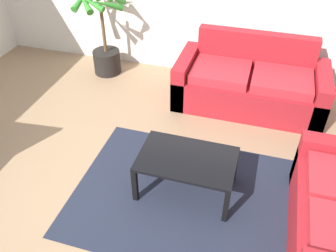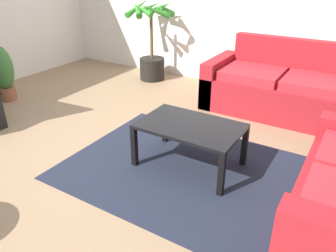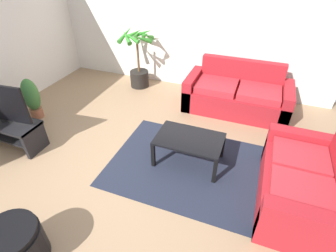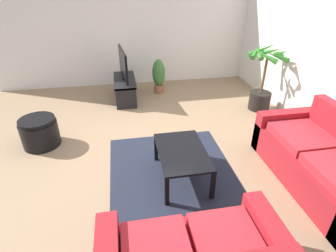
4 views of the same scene
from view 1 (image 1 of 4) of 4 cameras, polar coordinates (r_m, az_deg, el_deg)
name	(u,v)px [view 1 (image 1 of 4)]	position (r m, az deg, el deg)	size (l,w,h in m)	color
ground_plane	(96,211)	(3.62, -11.53, -13.20)	(6.60, 6.60, 0.00)	#937556
couch_main	(250,85)	(4.88, 13.00, 6.48)	(1.93, 0.90, 0.90)	maroon
coffee_table	(187,162)	(3.47, 3.08, -5.83)	(0.95, 0.61, 0.43)	black
area_rug	(183,195)	(3.68, 2.49, -11.07)	(2.20, 1.70, 0.01)	#1E2333
potted_palm	(105,40)	(5.51, -10.14, 13.48)	(0.72, 0.69, 1.28)	black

